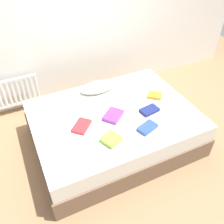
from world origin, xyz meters
name	(u,v)px	position (x,y,z in m)	size (l,w,h in m)	color
ground_plane	(114,141)	(0.00, 0.00, 0.00)	(8.00, 8.00, 0.00)	#93704C
back_wall	(72,6)	(0.00, 1.35, 1.40)	(6.00, 0.10, 2.80)	silver
bed	(114,128)	(0.00, 0.00, 0.25)	(2.00, 1.50, 0.50)	brown
radiator	(16,92)	(-1.02, 1.20, 0.36)	(0.65, 0.04, 0.45)	white
pillow	(97,87)	(0.01, 0.53, 0.55)	(0.48, 0.26, 0.11)	white
textbook_red	(82,126)	(-0.44, -0.07, 0.52)	(0.24, 0.16, 0.04)	red
textbook_purple	(113,115)	(-0.04, -0.06, 0.52)	(0.25, 0.18, 0.05)	purple
textbook_lime	(111,139)	(-0.23, -0.41, 0.53)	(0.18, 0.18, 0.05)	#8CC638
textbook_navy	(149,110)	(0.41, -0.16, 0.52)	(0.22, 0.14, 0.04)	navy
textbook_blue	(147,127)	(0.22, -0.41, 0.52)	(0.22, 0.13, 0.04)	#2847B7
textbook_orange	(155,95)	(0.64, 0.07, 0.52)	(0.18, 0.14, 0.04)	orange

